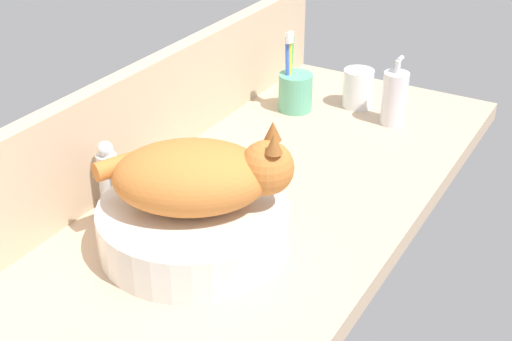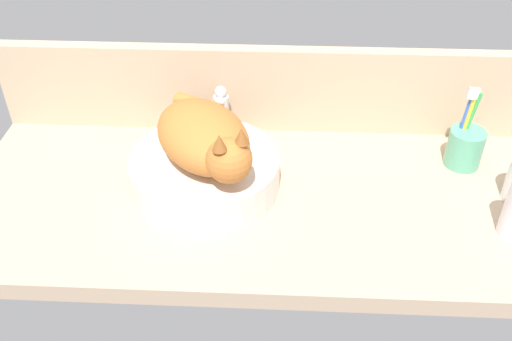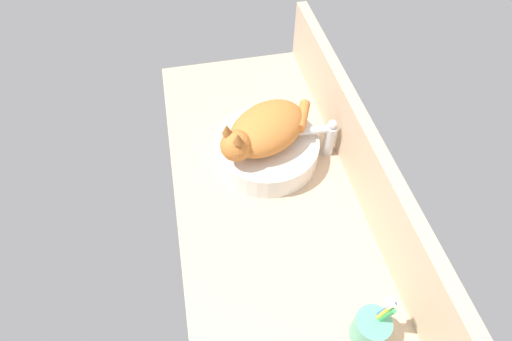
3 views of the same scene
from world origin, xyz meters
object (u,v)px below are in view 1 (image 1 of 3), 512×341
soap_dispenser (395,98)px  toothbrush_cup (295,90)px  sink_basin (194,226)px  faucet (113,175)px  cat (200,175)px  water_glass (358,91)px

soap_dispenser → toothbrush_cup: bearing=101.5°
sink_basin → toothbrush_cup: size_ratio=1.68×
faucet → toothbrush_cup: bearing=-7.6°
cat → toothbrush_cup: (55.76, 11.92, -8.47)cm
water_glass → cat: bearing=-179.9°
cat → toothbrush_cup: bearing=12.1°
toothbrush_cup → faucet: bearing=172.4°
cat → soap_dispenser: 61.62cm
faucet → toothbrush_cup: toothbrush_cup is taller
sink_basin → faucet: (1.59, 18.08, 3.53)cm
sink_basin → soap_dispenser: bearing=-10.7°
sink_basin → cat: cat is taller
faucet → toothbrush_cup: (54.95, -7.29, -2.48)cm
cat → faucet: cat is taller
cat → faucet: size_ratio=2.22×
sink_basin → faucet: faucet is taller
sink_basin → toothbrush_cup: toothbrush_cup is taller
faucet → water_glass: faucet is taller
faucet → water_glass: bearing=-16.5°
sink_basin → faucet: bearing=85.0°
toothbrush_cup → cat: bearing=-167.9°
soap_dispenser → sink_basin: bearing=169.3°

